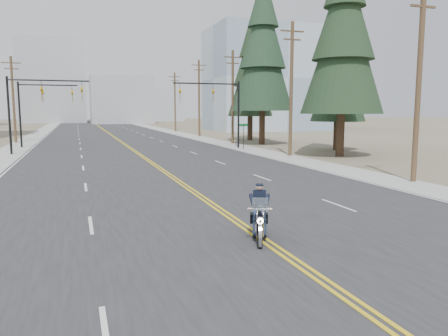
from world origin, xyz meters
TOP-DOWN VIEW (x-y plane):
  - ground_plane at (0.00, 0.00)m, footprint 400.00×400.00m
  - road at (0.00, 70.00)m, footprint 20.00×200.00m
  - sidewalk_left at (-11.50, 70.00)m, footprint 3.00×200.00m
  - sidewalk_right at (11.50, 70.00)m, footprint 3.00×200.00m
  - traffic_mast_left at (-8.98, 32.00)m, footprint 7.10×0.26m
  - traffic_mast_right at (8.98, 32.00)m, footprint 7.10×0.26m
  - traffic_mast_far at (-9.31, 40.00)m, footprint 6.10×0.26m
  - street_sign at (10.80, 30.00)m, footprint 0.90×0.06m
  - utility_pole_a at (12.50, 8.00)m, footprint 2.20×0.30m
  - utility_pole_b at (12.50, 23.00)m, footprint 2.20×0.30m
  - utility_pole_c at (12.50, 38.00)m, footprint 2.20×0.30m
  - utility_pole_d at (12.50, 53.00)m, footprint 2.20×0.30m
  - utility_pole_e at (12.50, 70.00)m, footprint 2.20×0.30m
  - utility_pole_left at (-12.50, 48.00)m, footprint 2.20×0.30m
  - glass_building at (32.00, 70.00)m, footprint 24.00×16.00m
  - haze_bldg_b at (8.00, 125.00)m, footprint 18.00×14.00m
  - haze_bldg_c at (40.00, 110.00)m, footprint 16.00×12.00m
  - haze_bldg_d at (-12.00, 140.00)m, footprint 20.00×15.00m
  - haze_bldg_e at (25.00, 150.00)m, footprint 14.00×14.00m
  - motorcyclist at (-0.08, 0.60)m, footprint 1.72×2.42m
  - conifer_near at (16.36, 21.14)m, footprint 6.99×6.99m
  - conifer_mid at (19.55, 26.52)m, footprint 5.43×5.43m
  - conifer_tall at (15.36, 35.74)m, footprint 7.11×7.11m
  - conifer_far at (16.88, 43.22)m, footprint 6.02×6.02m

SIDE VIEW (x-z plane):
  - ground_plane at x=0.00m, z-range 0.00..0.00m
  - road at x=0.00m, z-range 0.00..0.01m
  - sidewalk_left at x=-11.50m, z-range 0.00..0.01m
  - sidewalk_right at x=11.50m, z-range 0.00..0.01m
  - motorcyclist at x=-0.08m, z-range 0.00..1.74m
  - street_sign at x=10.80m, z-range 0.49..3.12m
  - traffic_mast_far at x=-9.31m, z-range 1.37..8.37m
  - traffic_mast_left at x=-8.98m, z-range 1.44..8.44m
  - traffic_mast_right at x=8.98m, z-range 1.44..8.44m
  - utility_pole_left at x=-12.50m, z-range 0.23..10.73m
  - utility_pole_a at x=12.50m, z-range 0.23..11.23m
  - utility_pole_c at x=12.50m, z-range 0.23..11.23m
  - utility_pole_e at x=12.50m, z-range 0.23..11.23m
  - utility_pole_b at x=12.50m, z-range 0.23..11.73m
  - utility_pole_d at x=12.50m, z-range 0.23..11.73m
  - haze_bldg_e at x=25.00m, z-range 0.00..12.00m
  - haze_bldg_b at x=8.00m, z-range 0.00..14.00m
  - conifer_mid at x=19.55m, z-range 1.07..15.55m
  - haze_bldg_c at x=40.00m, z-range 0.00..18.00m
  - conifer_far at x=16.88m, z-range 1.19..17.32m
  - glass_building at x=32.00m, z-range 0.00..20.00m
  - conifer_near at x=16.36m, z-range 1.37..19.88m
  - conifer_tall at x=15.36m, z-range 1.47..21.20m
  - haze_bldg_d at x=-12.00m, z-range 0.00..26.00m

